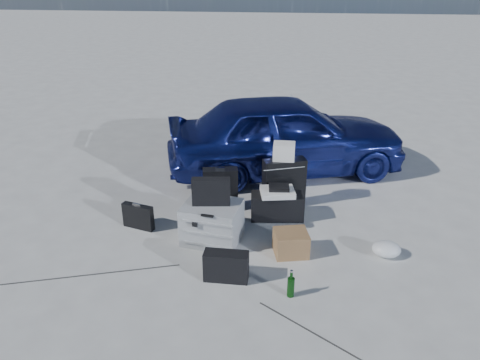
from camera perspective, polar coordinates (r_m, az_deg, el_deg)
name	(u,v)px	position (r m, az deg, el deg)	size (l,w,h in m)	color
ground	(243,257)	(5.18, 0.41, -9.38)	(60.00, 60.00, 0.00)	beige
car	(286,134)	(7.09, 5.60, 5.57)	(1.42, 3.53, 1.20)	navy
pelican_case	(212,222)	(5.38, -3.41, -5.18)	(0.63, 0.52, 0.46)	#95989A
laptop_bag	(211,192)	(5.21, -3.55, -1.42)	(0.42, 0.11, 0.32)	black
briefcase	(138,216)	(5.78, -12.31, -4.37)	(0.40, 0.09, 0.31)	black
suitcase_left	(221,190)	(6.01, -2.39, -1.17)	(0.44, 0.16, 0.57)	black
suitcase_right	(284,183)	(6.12, 5.38, -0.37)	(0.54, 0.20, 0.65)	black
white_carton	(284,151)	(5.96, 5.39, 3.50)	(0.27, 0.22, 0.22)	silver
duffel_bag	(277,206)	(5.88, 4.56, -3.21)	(0.65, 0.28, 0.33)	black
flat_box_white	(278,192)	(5.78, 4.60, -1.48)	(0.41, 0.31, 0.07)	silver
flat_box_black	(279,187)	(5.76, 4.77, -0.92)	(0.25, 0.18, 0.05)	black
cardboard_box	(291,243)	(5.20, 6.22, -7.64)	(0.36, 0.31, 0.27)	brown
plastic_bag	(386,249)	(5.40, 17.42, -8.03)	(0.31, 0.26, 0.17)	silver
messenger_bag	(226,266)	(4.77, -1.70, -10.46)	(0.45, 0.17, 0.31)	black
green_bottle	(291,284)	(4.59, 6.23, -12.48)	(0.07, 0.07, 0.28)	black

